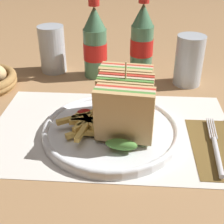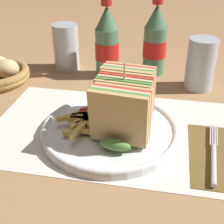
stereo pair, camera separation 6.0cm
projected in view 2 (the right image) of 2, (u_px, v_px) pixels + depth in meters
name	position (u px, v px, depth m)	size (l,w,h in m)	color
ground_plane	(103.00, 133.00, 0.61)	(4.00, 4.00, 0.00)	#9E754C
placemat	(111.00, 130.00, 0.62)	(0.48, 0.30, 0.00)	silver
plate_main	(110.00, 130.00, 0.60)	(0.27, 0.27, 0.02)	white
club_sandwich	(124.00, 104.00, 0.57)	(0.11, 0.18, 0.13)	tan
fries_pile	(86.00, 122.00, 0.59)	(0.11, 0.11, 0.02)	#E0B756
ketchup_blob	(87.00, 112.00, 0.63)	(0.03, 0.03, 0.01)	maroon
fork	(214.00, 157.00, 0.53)	(0.03, 0.18, 0.01)	silver
coke_bottle_near	(107.00, 44.00, 0.81)	(0.06, 0.06, 0.20)	#4C7F5B
coke_bottle_far	(155.00, 42.00, 0.82)	(0.06, 0.06, 0.20)	#4C7F5B
glass_near	(201.00, 64.00, 0.75)	(0.07, 0.07, 0.13)	silver
glass_far	(66.00, 50.00, 0.86)	(0.07, 0.07, 0.13)	silver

